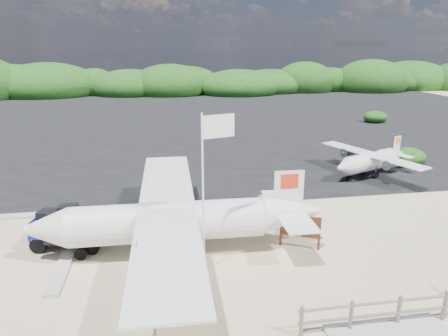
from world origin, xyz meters
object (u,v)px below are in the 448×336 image
(signboard, at_px, (299,247))
(aircraft_large, at_px, (331,123))
(baggage_cart, at_px, (72,246))
(crew_a, at_px, (167,202))
(flagpole, at_px, (204,273))
(crew_b, at_px, (169,187))
(aircraft_small, at_px, (37,115))
(crew_c, at_px, (191,235))

(signboard, xyz_separation_m, aircraft_large, (12.61, 25.65, 0.00))
(baggage_cart, height_order, crew_a, crew_a)
(flagpole, height_order, crew_b, flagpole)
(aircraft_large, height_order, aircraft_small, aircraft_large)
(crew_c, height_order, aircraft_small, crew_c)
(crew_c, bearing_deg, crew_b, -77.28)
(baggage_cart, relative_size, aircraft_small, 0.49)
(crew_b, distance_m, crew_c, 5.70)
(signboard, distance_m, crew_b, 7.79)
(crew_b, distance_m, aircraft_small, 33.15)
(signboard, distance_m, crew_a, 6.65)
(crew_c, xyz_separation_m, aircraft_large, (17.02, 25.49, -0.83))
(crew_b, height_order, crew_c, crew_b)
(signboard, relative_size, aircraft_small, 0.28)
(aircraft_small, bearing_deg, baggage_cart, 85.24)
(aircraft_large, bearing_deg, signboard, 65.08)
(crew_a, xyz_separation_m, crew_b, (0.18, 1.87, 0.08))
(signboard, relative_size, crew_a, 1.12)
(signboard, height_order, aircraft_large, aircraft_large)
(baggage_cart, xyz_separation_m, aircraft_large, (21.88, 24.05, 0.00))
(signboard, height_order, aircraft_small, aircraft_small)
(flagpole, relative_size, crew_c, 3.55)
(baggage_cart, xyz_separation_m, crew_a, (3.99, 2.36, 0.78))
(flagpole, distance_m, signboard, 4.29)
(crew_a, bearing_deg, aircraft_small, -64.50)
(crew_b, relative_size, crew_c, 1.04)
(flagpole, bearing_deg, aircraft_large, 58.25)
(flagpole, relative_size, aircraft_small, 0.95)
(baggage_cart, distance_m, crew_c, 5.14)
(flagpole, bearing_deg, aircraft_small, 112.95)
(baggage_cart, xyz_separation_m, signboard, (9.27, -1.60, 0.00))
(crew_a, relative_size, aircraft_large, 0.11)
(baggage_cart, bearing_deg, crew_b, 56.99)
(baggage_cart, relative_size, crew_b, 1.75)
(signboard, distance_m, aircraft_small, 40.66)
(flagpole, bearing_deg, crew_c, 102.53)
(aircraft_large, relative_size, aircraft_small, 2.23)
(aircraft_small, bearing_deg, crew_b, 94.32)
(crew_a, bearing_deg, crew_b, -94.66)
(baggage_cart, bearing_deg, crew_c, -4.80)
(aircraft_large, bearing_deg, crew_b, 49.49)
(crew_a, bearing_deg, aircraft_large, -128.53)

